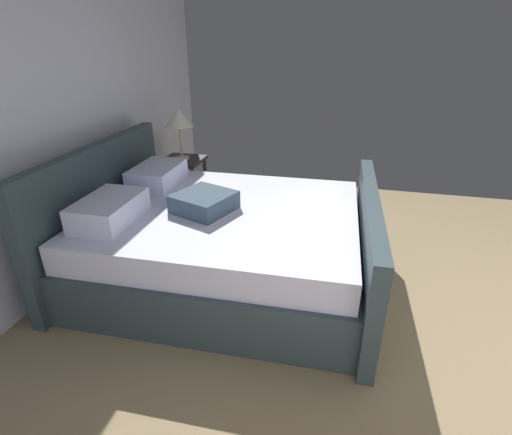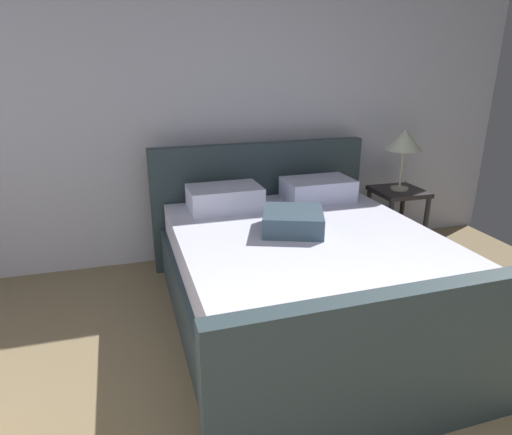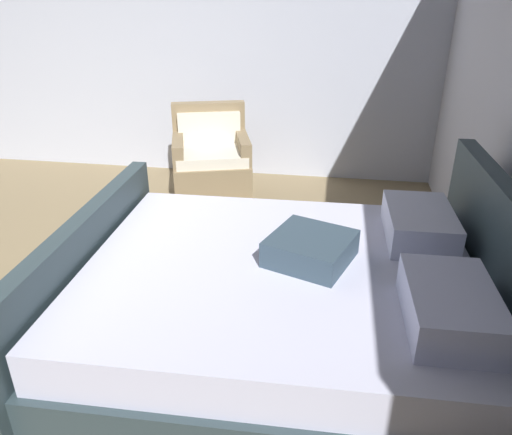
# 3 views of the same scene
# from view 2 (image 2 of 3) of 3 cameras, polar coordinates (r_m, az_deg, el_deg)

# --- Properties ---
(wall_back) EXTENTS (5.54, 0.12, 2.61)m
(wall_back) POSITION_cam_2_polar(r_m,az_deg,el_deg) (3.93, -4.11, 13.55)
(wall_back) COLOR silver
(wall_back) RESTS_ON ground
(bed) EXTENTS (1.95, 2.32, 1.07)m
(bed) POSITION_cam_2_polar(r_m,az_deg,el_deg) (3.06, 6.59, -7.12)
(bed) COLOR #2E3E42
(bed) RESTS_ON ground
(nightstand_right) EXTENTS (0.44, 0.44, 0.60)m
(nightstand_right) POSITION_cam_2_polar(r_m,az_deg,el_deg) (4.33, 17.79, 0.97)
(nightstand_right) COLOR #2A2526
(nightstand_right) RESTS_ON ground
(table_lamp_right) EXTENTS (0.33, 0.33, 0.55)m
(table_lamp_right) POSITION_cam_2_polar(r_m,az_deg,el_deg) (4.19, 18.69, 9.37)
(table_lamp_right) COLOR #B7B293
(table_lamp_right) RESTS_ON nightstand_right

